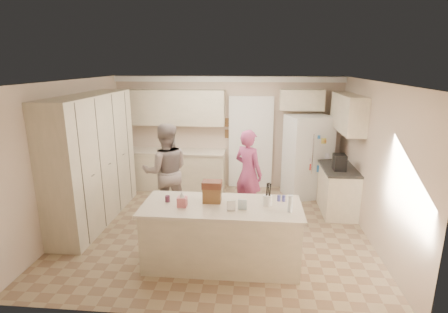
# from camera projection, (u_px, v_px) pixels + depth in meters

# --- Properties ---
(floor) EXTENTS (5.20, 4.60, 0.02)m
(floor) POSITION_uv_depth(u_px,v_px,m) (217.00, 229.00, 6.30)
(floor) COLOR #8D7A5A
(floor) RESTS_ON ground
(ceiling) EXTENTS (5.20, 4.60, 0.02)m
(ceiling) POSITION_uv_depth(u_px,v_px,m) (216.00, 81.00, 5.62)
(ceiling) COLOR white
(ceiling) RESTS_ON wall_back
(wall_back) EXTENTS (5.20, 0.02, 2.60)m
(wall_back) POSITION_uv_depth(u_px,v_px,m) (227.00, 133.00, 8.18)
(wall_back) COLOR beige
(wall_back) RESTS_ON ground
(wall_front) EXTENTS (5.20, 0.02, 2.60)m
(wall_front) POSITION_uv_depth(u_px,v_px,m) (192.00, 216.00, 3.74)
(wall_front) COLOR beige
(wall_front) RESTS_ON ground
(wall_left) EXTENTS (0.02, 4.60, 2.60)m
(wall_left) POSITION_uv_depth(u_px,v_px,m) (70.00, 155.00, 6.19)
(wall_left) COLOR beige
(wall_left) RESTS_ON ground
(wall_right) EXTENTS (0.02, 4.60, 2.60)m
(wall_right) POSITION_uv_depth(u_px,v_px,m) (374.00, 163.00, 5.73)
(wall_right) COLOR beige
(wall_right) RESTS_ON ground
(crown_back) EXTENTS (5.20, 0.08, 0.12)m
(crown_back) POSITION_uv_depth(u_px,v_px,m) (227.00, 79.00, 7.81)
(crown_back) COLOR white
(crown_back) RESTS_ON wall_back
(pantry_bank) EXTENTS (0.60, 2.60, 2.35)m
(pantry_bank) POSITION_uv_depth(u_px,v_px,m) (93.00, 159.00, 6.39)
(pantry_bank) COLOR beige
(pantry_bank) RESTS_ON floor
(back_base_cab) EXTENTS (2.20, 0.60, 0.88)m
(back_base_cab) POSITION_uv_depth(u_px,v_px,m) (178.00, 170.00, 8.21)
(back_base_cab) COLOR beige
(back_base_cab) RESTS_ON floor
(back_countertop) EXTENTS (2.24, 0.63, 0.04)m
(back_countertop) POSITION_uv_depth(u_px,v_px,m) (177.00, 151.00, 8.08)
(back_countertop) COLOR beige
(back_countertop) RESTS_ON back_base_cab
(back_upper_cab) EXTENTS (2.20, 0.35, 0.80)m
(back_upper_cab) POSITION_uv_depth(u_px,v_px,m) (177.00, 107.00, 7.95)
(back_upper_cab) COLOR beige
(back_upper_cab) RESTS_ON wall_back
(doorway_opening) EXTENTS (0.90, 0.06, 2.10)m
(doorway_opening) POSITION_uv_depth(u_px,v_px,m) (251.00, 144.00, 8.17)
(doorway_opening) COLOR black
(doorway_opening) RESTS_ON floor
(doorway_casing) EXTENTS (1.02, 0.03, 2.22)m
(doorway_casing) POSITION_uv_depth(u_px,v_px,m) (251.00, 144.00, 8.13)
(doorway_casing) COLOR white
(doorway_casing) RESTS_ON floor
(wall_frame_upper) EXTENTS (0.15, 0.02, 0.20)m
(wall_frame_upper) POSITION_uv_depth(u_px,v_px,m) (228.00, 122.00, 8.07)
(wall_frame_upper) COLOR brown
(wall_frame_upper) RESTS_ON wall_back
(wall_frame_lower) EXTENTS (0.15, 0.02, 0.20)m
(wall_frame_lower) POSITION_uv_depth(u_px,v_px,m) (228.00, 134.00, 8.14)
(wall_frame_lower) COLOR brown
(wall_frame_lower) RESTS_ON wall_back
(refrigerator) EXTENTS (1.08, 0.95, 1.80)m
(refrigerator) POSITION_uv_depth(u_px,v_px,m) (307.00, 157.00, 7.64)
(refrigerator) COLOR white
(refrigerator) RESTS_ON floor
(fridge_seam) EXTENTS (0.02, 0.02, 1.78)m
(fridge_seam) POSITION_uv_depth(u_px,v_px,m) (310.00, 161.00, 7.30)
(fridge_seam) COLOR gray
(fridge_seam) RESTS_ON refrigerator
(fridge_dispenser) EXTENTS (0.22, 0.03, 0.35)m
(fridge_dispenser) POSITION_uv_depth(u_px,v_px,m) (300.00, 149.00, 7.24)
(fridge_dispenser) COLOR black
(fridge_dispenser) RESTS_ON refrigerator
(fridge_handle_l) EXTENTS (0.02, 0.02, 0.85)m
(fridge_handle_l) POSITION_uv_depth(u_px,v_px,m) (308.00, 154.00, 7.25)
(fridge_handle_l) COLOR silver
(fridge_handle_l) RESTS_ON refrigerator
(fridge_handle_r) EXTENTS (0.02, 0.02, 0.85)m
(fridge_handle_r) POSITION_uv_depth(u_px,v_px,m) (313.00, 154.00, 7.24)
(fridge_handle_r) COLOR silver
(fridge_handle_r) RESTS_ON refrigerator
(over_fridge_cab) EXTENTS (0.95, 0.35, 0.45)m
(over_fridge_cab) POSITION_uv_depth(u_px,v_px,m) (302.00, 100.00, 7.65)
(over_fridge_cab) COLOR beige
(over_fridge_cab) RESTS_ON wall_back
(right_base_cab) EXTENTS (0.60, 1.20, 0.88)m
(right_base_cab) POSITION_uv_depth(u_px,v_px,m) (337.00, 190.00, 6.94)
(right_base_cab) COLOR beige
(right_base_cab) RESTS_ON floor
(right_countertop) EXTENTS (0.63, 1.24, 0.04)m
(right_countertop) POSITION_uv_depth(u_px,v_px,m) (338.00, 168.00, 6.82)
(right_countertop) COLOR #2D2B28
(right_countertop) RESTS_ON right_base_cab
(right_upper_cab) EXTENTS (0.35, 1.50, 0.70)m
(right_upper_cab) POSITION_uv_depth(u_px,v_px,m) (348.00, 113.00, 6.73)
(right_upper_cab) COLOR beige
(right_upper_cab) RESTS_ON wall_right
(coffee_maker) EXTENTS (0.22, 0.28, 0.30)m
(coffee_maker) POSITION_uv_depth(u_px,v_px,m) (339.00, 162.00, 6.59)
(coffee_maker) COLOR black
(coffee_maker) RESTS_ON right_countertop
(island_base) EXTENTS (2.20, 0.90, 0.88)m
(island_base) POSITION_uv_depth(u_px,v_px,m) (222.00, 236.00, 5.11)
(island_base) COLOR beige
(island_base) RESTS_ON floor
(island_top) EXTENTS (2.28, 0.96, 0.05)m
(island_top) POSITION_uv_depth(u_px,v_px,m) (222.00, 207.00, 4.99)
(island_top) COLOR beige
(island_top) RESTS_ON island_base
(utensil_crock) EXTENTS (0.13, 0.13, 0.15)m
(utensil_crock) POSITION_uv_depth(u_px,v_px,m) (268.00, 200.00, 4.95)
(utensil_crock) COLOR white
(utensil_crock) RESTS_ON island_top
(tissue_box) EXTENTS (0.13, 0.13, 0.14)m
(tissue_box) POSITION_uv_depth(u_px,v_px,m) (182.00, 202.00, 4.91)
(tissue_box) COLOR #C1616A
(tissue_box) RESTS_ON island_top
(tissue_plume) EXTENTS (0.08, 0.08, 0.08)m
(tissue_plume) POSITION_uv_depth(u_px,v_px,m) (182.00, 194.00, 4.89)
(tissue_plume) COLOR white
(tissue_plume) RESTS_ON tissue_box
(dollhouse_body) EXTENTS (0.26, 0.18, 0.22)m
(dollhouse_body) POSITION_uv_depth(u_px,v_px,m) (212.00, 195.00, 5.06)
(dollhouse_body) COLOR brown
(dollhouse_body) RESTS_ON island_top
(dollhouse_roof) EXTENTS (0.28, 0.20, 0.10)m
(dollhouse_roof) POSITION_uv_depth(u_px,v_px,m) (212.00, 184.00, 5.02)
(dollhouse_roof) COLOR #592D1E
(dollhouse_roof) RESTS_ON dollhouse_body
(jam_jar) EXTENTS (0.07, 0.07, 0.09)m
(jam_jar) POSITION_uv_depth(u_px,v_px,m) (167.00, 199.00, 5.09)
(jam_jar) COLOR #59263F
(jam_jar) RESTS_ON island_top
(greeting_card_a) EXTENTS (0.12, 0.06, 0.16)m
(greeting_card_a) POSITION_uv_depth(u_px,v_px,m) (231.00, 206.00, 4.75)
(greeting_card_a) COLOR white
(greeting_card_a) RESTS_ON island_top
(greeting_card_b) EXTENTS (0.12, 0.05, 0.16)m
(greeting_card_b) POSITION_uv_depth(u_px,v_px,m) (242.00, 205.00, 4.79)
(greeting_card_b) COLOR silver
(greeting_card_b) RESTS_ON island_top
(water_bottle) EXTENTS (0.07, 0.07, 0.24)m
(water_bottle) POSITION_uv_depth(u_px,v_px,m) (290.00, 204.00, 4.72)
(water_bottle) COLOR silver
(water_bottle) RESTS_ON island_top
(shaker_salt) EXTENTS (0.05, 0.05, 0.09)m
(shaker_salt) POSITION_uv_depth(u_px,v_px,m) (279.00, 198.00, 5.11)
(shaker_salt) COLOR #404298
(shaker_salt) RESTS_ON island_top
(shaker_pepper) EXTENTS (0.05, 0.05, 0.09)m
(shaker_pepper) POSITION_uv_depth(u_px,v_px,m) (284.00, 198.00, 5.10)
(shaker_pepper) COLOR #404298
(shaker_pepper) RESTS_ON island_top
(teen_boy) EXTENTS (1.05, 0.92, 1.83)m
(teen_boy) POSITION_uv_depth(u_px,v_px,m) (166.00, 172.00, 6.55)
(teen_boy) COLOR gray
(teen_boy) RESTS_ON floor
(teen_girl) EXTENTS (0.73, 0.69, 1.69)m
(teen_girl) POSITION_uv_depth(u_px,v_px,m) (248.00, 173.00, 6.71)
(teen_girl) COLOR #B23F90
(teen_girl) RESTS_ON floor
(fridge_magnets) EXTENTS (0.76, 0.02, 1.44)m
(fridge_magnets) POSITION_uv_depth(u_px,v_px,m) (310.00, 161.00, 7.29)
(fridge_magnets) COLOR tan
(fridge_magnets) RESTS_ON refrigerator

